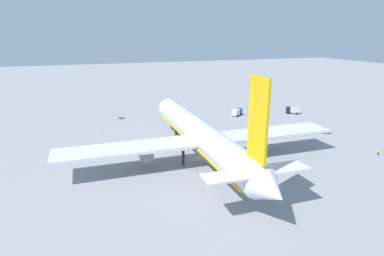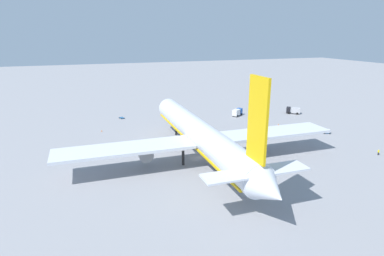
# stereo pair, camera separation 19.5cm
# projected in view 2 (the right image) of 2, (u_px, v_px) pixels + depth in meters

# --- Properties ---
(ground_plane) EXTENTS (600.00, 600.00, 0.00)m
(ground_plane) POSITION_uv_depth(u_px,v_px,m) (199.00, 158.00, 86.09)
(ground_plane) COLOR gray
(airliner) EXTENTS (74.08, 72.57, 25.42)m
(airliner) POSITION_uv_depth(u_px,v_px,m) (201.00, 135.00, 82.98)
(airliner) COLOR silver
(airliner) RESTS_ON ground
(service_truck_0) EXTENTS (4.87, 5.59, 2.83)m
(service_truck_0) POSITION_uv_depth(u_px,v_px,m) (237.00, 112.00, 129.92)
(service_truck_0) COLOR #194CA5
(service_truck_0) RESTS_ON ground
(service_truck_3) EXTENTS (5.10, 5.65, 2.70)m
(service_truck_3) POSITION_uv_depth(u_px,v_px,m) (293.00, 110.00, 133.56)
(service_truck_3) COLOR black
(service_truck_3) RESTS_ON ground
(baggage_cart_0) EXTENTS (2.28, 2.93, 1.46)m
(baggage_cart_0) POSITION_uv_depth(u_px,v_px,m) (327.00, 131.00, 107.14)
(baggage_cart_0) COLOR #26598C
(baggage_cart_0) RESTS_ON ground
(baggage_cart_1) EXTENTS (2.98, 2.22, 0.40)m
(baggage_cart_1) POSITION_uv_depth(u_px,v_px,m) (122.00, 118.00, 126.43)
(baggage_cart_1) COLOR #26598C
(baggage_cart_1) RESTS_ON ground
(ground_worker_1) EXTENTS (0.54, 0.54, 1.63)m
(ground_worker_1) POSITION_uv_depth(u_px,v_px,m) (379.00, 152.00, 88.05)
(ground_worker_1) COLOR black
(ground_worker_1) RESTS_ON ground
(ground_worker_3) EXTENTS (0.54, 0.54, 1.64)m
(ground_worker_3) POSITION_uv_depth(u_px,v_px,m) (258.00, 106.00, 143.62)
(ground_worker_3) COLOR #3F3F47
(ground_worker_3) RESTS_ON ground
(ground_worker_4) EXTENTS (0.47, 0.47, 1.73)m
(ground_worker_4) POSITION_uv_depth(u_px,v_px,m) (250.00, 110.00, 136.52)
(ground_worker_4) COLOR black
(ground_worker_4) RESTS_ON ground
(traffic_cone_0) EXTENTS (0.36, 0.36, 0.55)m
(traffic_cone_0) POSITION_uv_depth(u_px,v_px,m) (102.00, 131.00, 109.31)
(traffic_cone_0) COLOR orange
(traffic_cone_0) RESTS_ON ground
(traffic_cone_1) EXTENTS (0.36, 0.36, 0.55)m
(traffic_cone_1) POSITION_uv_depth(u_px,v_px,m) (278.00, 124.00, 116.98)
(traffic_cone_1) COLOR orange
(traffic_cone_1) RESTS_ON ground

